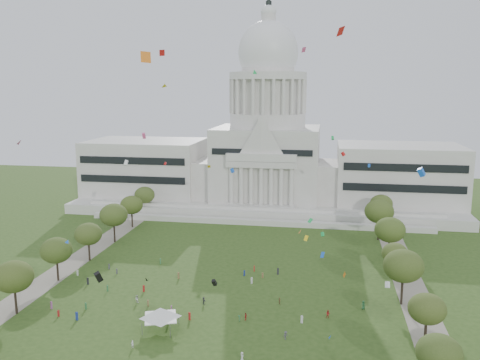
{
  "coord_description": "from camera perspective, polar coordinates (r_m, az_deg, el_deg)",
  "views": [
    {
      "loc": [
        25.42,
        -102.13,
        51.69
      ],
      "look_at": [
        0.0,
        45.0,
        24.0
      ],
      "focal_mm": 38.0,
      "sensor_mm": 36.0,
      "label": 1
    }
  ],
  "objects": [
    {
      "name": "ground",
      "position": [
        117.25,
        -3.89,
        -15.68
      ],
      "size": [
        400.0,
        400.0,
        0.0
      ],
      "primitive_type": "plane",
      "color": "#2F4C19",
      "rests_on": "ground"
    },
    {
      "name": "kite_swarm",
      "position": [
        111.73,
        -1.95,
        -1.02
      ],
      "size": [
        86.63,
        104.36,
        60.29
      ],
      "color": "blue",
      "rests_on": "ground"
    },
    {
      "name": "row_tree_l_5",
      "position": [
        191.93,
        -12.08,
        -2.76
      ],
      "size": [
        8.33,
        8.33,
        11.85
      ],
      "color": "black",
      "rests_on": "ground"
    },
    {
      "name": "person_5",
      "position": [
        125.75,
        -4.09,
        -13.34
      ],
      "size": [
        1.58,
        1.72,
        1.81
      ],
      "primitive_type": "imported",
      "rotation": [
        0.0,
        0.0,
        2.26
      ],
      "color": "#4C4C51",
      "rests_on": "ground"
    },
    {
      "name": "person_9",
      "position": [
        110.16,
        5.15,
        -16.98
      ],
      "size": [
        1.27,
        1.27,
        1.83
      ],
      "primitive_type": "imported",
      "rotation": [
        0.0,
        0.0,
        0.79
      ],
      "color": "#4C4C51",
      "rests_on": "ground"
    },
    {
      "name": "row_tree_r_4",
      "position": [
        159.14,
        16.49,
        -5.39
      ],
      "size": [
        9.19,
        9.19,
        13.06
      ],
      "color": "black",
      "rests_on": "ground"
    },
    {
      "name": "row_tree_r_6",
      "position": [
        196.17,
        15.58,
        -2.6
      ],
      "size": [
        8.42,
        8.42,
        11.97
      ],
      "color": "black",
      "rests_on": "ground"
    },
    {
      "name": "person_10",
      "position": [
        125.76,
        4.47,
        -13.37
      ],
      "size": [
        0.91,
        1.13,
        1.7
      ],
      "primitive_type": "imported",
      "rotation": [
        0.0,
        0.0,
        1.99
      ],
      "color": "olive",
      "rests_on": "ground"
    },
    {
      "name": "person_7",
      "position": [
        108.82,
        -11.98,
        -17.6
      ],
      "size": [
        0.72,
        0.75,
        1.67
      ],
      "primitive_type": "imported",
      "rotation": [
        0.0,
        0.0,
        4.05
      ],
      "color": "silver",
      "rests_on": "ground"
    },
    {
      "name": "row_tree_r_5",
      "position": [
        178.23,
        15.37,
        -3.43
      ],
      "size": [
        9.82,
        9.82,
        13.96
      ],
      "color": "black",
      "rests_on": "ground"
    },
    {
      "name": "path_left",
      "position": [
        159.74,
        -18.42,
        -8.92
      ],
      "size": [
        8.0,
        160.0,
        0.04
      ],
      "primitive_type": "cube",
      "color": "gray",
      "rests_on": "ground"
    },
    {
      "name": "person_6",
      "position": [
        102.39,
        0.23,
        -19.22
      ],
      "size": [
        0.7,
        0.97,
        1.85
      ],
      "primitive_type": "imported",
      "rotation": [
        0.0,
        0.0,
        1.71
      ],
      "color": "silver",
      "rests_on": "ground"
    },
    {
      "name": "row_tree_l_2",
      "position": [
        145.24,
        -19.93,
        -7.44
      ],
      "size": [
        8.42,
        8.42,
        11.97
      ],
      "color": "black",
      "rests_on": "ground"
    },
    {
      "name": "row_tree_l_3",
      "position": [
        158.84,
        -16.67,
        -5.84
      ],
      "size": [
        8.12,
        8.12,
        11.55
      ],
      "color": "black",
      "rests_on": "ground"
    },
    {
      "name": "person_0",
      "position": [
        126.18,
        13.68,
        -13.48
      ],
      "size": [
        1.19,
        1.17,
        2.07
      ],
      "primitive_type": "imported",
      "rotation": [
        0.0,
        0.0,
        5.54
      ],
      "color": "#33723F",
      "rests_on": "ground"
    },
    {
      "name": "row_tree_r_0",
      "position": [
        95.52,
        21.45,
        -17.66
      ],
      "size": [
        7.67,
        7.67,
        10.91
      ],
      "color": "black",
      "rests_on": "ground"
    },
    {
      "name": "row_tree_r_2",
      "position": [
        128.12,
        17.88,
        -9.17
      ],
      "size": [
        9.55,
        9.55,
        13.58
      ],
      "color": "black",
      "rests_on": "ground"
    },
    {
      "name": "person_8",
      "position": [
        128.63,
        -11.51,
        -12.95
      ],
      "size": [
        1.01,
        0.71,
        1.91
      ],
      "primitive_type": "imported",
      "rotation": [
        0.0,
        0.0,
        2.98
      ],
      "color": "silver",
      "rests_on": "ground"
    },
    {
      "name": "path_right",
      "position": [
        143.66,
        18.51,
        -11.14
      ],
      "size": [
        8.0,
        160.0,
        0.04
      ],
      "primitive_type": "cube",
      "color": "gray",
      "rests_on": "ground"
    },
    {
      "name": "row_tree_l_1",
      "position": [
        128.41,
        -24.07,
        -9.89
      ],
      "size": [
        8.86,
        8.86,
        12.59
      ],
      "color": "black",
      "rests_on": "ground"
    },
    {
      "name": "row_tree_l_6",
      "position": [
        209.03,
        -10.67,
        -1.67
      ],
      "size": [
        8.19,
        8.19,
        11.64
      ],
      "color": "black",
      "rests_on": "ground"
    },
    {
      "name": "row_tree_r_3",
      "position": [
        144.96,
        16.99,
        -7.89
      ],
      "size": [
        7.01,
        7.01,
        9.98
      ],
      "color": "black",
      "rests_on": "ground"
    },
    {
      "name": "person_4",
      "position": [
        117.7,
        0.64,
        -15.07
      ],
      "size": [
        0.79,
        1.13,
        1.74
      ],
      "primitive_type": "imported",
      "rotation": [
        0.0,
        0.0,
        4.46
      ],
      "color": "#B21E1E",
      "rests_on": "ground"
    },
    {
      "name": "row_tree_l_4",
      "position": [
        174.66,
        -14.01,
        -3.83
      ],
      "size": [
        9.29,
        9.29,
        13.21
      ],
      "color": "black",
      "rests_on": "ground"
    },
    {
      "name": "capitol",
      "position": [
        219.19,
        3.06,
        2.78
      ],
      "size": [
        160.0,
        64.5,
        91.3
      ],
      "color": "silver",
      "rests_on": "ground"
    },
    {
      "name": "person_3",
      "position": [
        117.13,
        -0.1,
        -15.28
      ],
      "size": [
        0.57,
        1.0,
        1.49
      ],
      "primitive_type": "imported",
      "rotation": [
        0.0,
        0.0,
        4.79
      ],
      "color": "#33723F",
      "rests_on": "ground"
    },
    {
      "name": "row_tree_r_1",
      "position": [
        111.57,
        20.27,
        -13.43
      ],
      "size": [
        7.58,
        7.58,
        10.78
      ],
      "color": "black",
      "rests_on": "ground"
    },
    {
      "name": "distant_crowd",
      "position": [
        133.55,
        -8.74,
        -12.0
      ],
      "size": [
        63.27,
        38.6,
        1.92
      ],
      "color": "#B21E1E",
      "rests_on": "ground"
    },
    {
      "name": "person_2",
      "position": [
        120.21,
        9.86,
        -14.62
      ],
      "size": [
        0.99,
        0.68,
        1.92
      ],
      "primitive_type": "imported",
      "rotation": [
        0.0,
        0.0,
        0.12
      ],
      "color": "#B21E1E",
      "rests_on": "ground"
    },
    {
      "name": "event_tent",
      "position": [
        113.5,
        -8.93,
        -14.47
      ],
      "size": [
        11.8,
        11.8,
        5.18
      ],
      "color": "#4C4C4C",
      "rests_on": "ground"
    }
  ]
}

